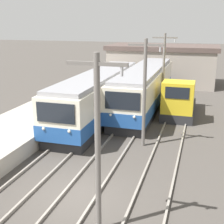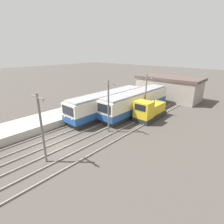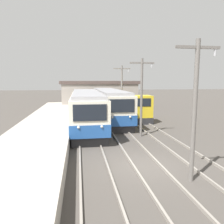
# 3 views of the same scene
# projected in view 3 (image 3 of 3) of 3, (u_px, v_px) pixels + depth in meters

# --- Properties ---
(ground_plane) EXTENTS (200.00, 200.00, 0.00)m
(ground_plane) POSITION_uv_depth(u_px,v_px,m) (142.00, 166.00, 11.74)
(ground_plane) COLOR #47423D
(platform_left) EXTENTS (4.50, 54.00, 0.94)m
(platform_left) POSITION_uv_depth(u_px,v_px,m) (20.00, 164.00, 10.74)
(platform_left) COLOR #ADA599
(platform_left) RESTS_ON ground
(track_left) EXTENTS (1.54, 60.00, 0.14)m
(track_left) POSITION_uv_depth(u_px,v_px,m) (94.00, 168.00, 11.34)
(track_left) COLOR gray
(track_left) RESTS_ON ground
(track_center) EXTENTS (1.54, 60.00, 0.14)m
(track_center) POSITION_uv_depth(u_px,v_px,m) (146.00, 165.00, 11.76)
(track_center) COLOR gray
(track_center) RESTS_ON ground
(track_right) EXTENTS (1.54, 60.00, 0.14)m
(track_right) POSITION_uv_depth(u_px,v_px,m) (198.00, 161.00, 12.21)
(track_right) COLOR gray
(track_right) RESTS_ON ground
(commuter_train_left) EXTENTS (2.84, 14.79, 3.49)m
(commuter_train_left) POSITION_uv_depth(u_px,v_px,m) (86.00, 110.00, 21.68)
(commuter_train_left) COLOR #28282B
(commuter_train_left) RESTS_ON ground
(commuter_train_center) EXTENTS (2.84, 14.95, 3.52)m
(commuter_train_center) POSITION_uv_depth(u_px,v_px,m) (109.00, 106.00, 25.62)
(commuter_train_center) COLOR #28282B
(commuter_train_center) RESTS_ON ground
(shunting_locomotive) EXTENTS (2.40, 5.79, 3.00)m
(shunting_locomotive) POSITION_uv_depth(u_px,v_px,m) (136.00, 110.00, 25.03)
(shunting_locomotive) COLOR #28282B
(shunting_locomotive) RESTS_ON ground
(catenary_mast_near) EXTENTS (2.00, 0.20, 6.30)m
(catenary_mast_near) POSITION_uv_depth(u_px,v_px,m) (195.00, 106.00, 9.54)
(catenary_mast_near) COLOR slate
(catenary_mast_near) RESTS_ON ground
(catenary_mast_mid) EXTENTS (2.00, 0.20, 6.30)m
(catenary_mast_mid) POSITION_uv_depth(u_px,v_px,m) (142.00, 94.00, 17.59)
(catenary_mast_mid) COLOR slate
(catenary_mast_mid) RESTS_ON ground
(catenary_mast_far) EXTENTS (2.00, 0.20, 6.30)m
(catenary_mast_far) POSITION_uv_depth(u_px,v_px,m) (122.00, 90.00, 25.64)
(catenary_mast_far) COLOR slate
(catenary_mast_far) RESTS_ON ground
(station_building) EXTENTS (12.60, 6.30, 4.53)m
(station_building) POSITION_uv_depth(u_px,v_px,m) (99.00, 94.00, 36.87)
(station_building) COLOR gray
(station_building) RESTS_ON ground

